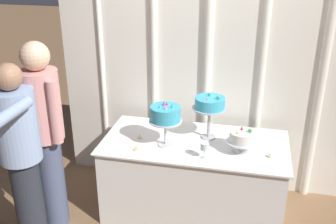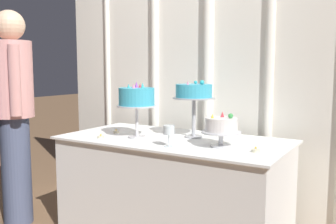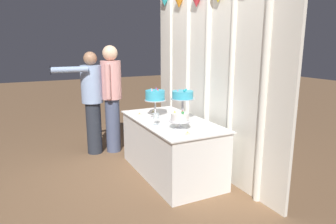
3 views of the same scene
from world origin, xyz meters
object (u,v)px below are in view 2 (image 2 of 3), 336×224
wine_glass (169,131)px  tealight_near_right (256,150)px  tealight_near_left (101,137)px  cake_display_center (194,93)px  cake_display_rightmost (221,127)px  tealight_far_left (116,132)px  cake_table (173,188)px  guest_man_dark_suit (13,108)px  cake_display_leftmost (137,98)px

wine_glass → tealight_near_right: 0.57m
tealight_near_left → cake_display_center: bearing=33.0°
cake_display_center → tealight_near_right: cake_display_center is taller
tealight_near_right → wine_glass: bearing=-165.2°
cake_display_rightmost → tealight_far_left: bearing=176.3°
cake_display_center → cake_display_rightmost: (0.31, -0.21, -0.19)m
wine_glass → tealight_near_left: 0.60m
cake_table → cake_display_center: size_ratio=3.89×
tealight_far_left → tealight_near_right: bearing=-4.7°
cake_display_center → guest_man_dark_suit: (-1.33, -0.56, -0.13)m
wine_glass → tealight_near_left: bearing=179.1°
cake_display_leftmost → guest_man_dark_suit: guest_man_dark_suit is taller
tealight_near_right → guest_man_dark_suit: guest_man_dark_suit is taller
tealight_near_left → guest_man_dark_suit: guest_man_dark_suit is taller
tealight_far_left → tealight_near_right: tealight_near_right is taller
guest_man_dark_suit → wine_glass: bearing=7.3°
wine_glass → guest_man_dark_suit: bearing=-172.7°
cake_display_leftmost → wine_glass: cake_display_leftmost is taller
cake_table → guest_man_dark_suit: 1.42m
tealight_near_left → guest_man_dark_suit: bearing=-166.5°
cake_display_rightmost → tealight_near_right: cake_display_rightmost is taller
tealight_near_left → cake_table: bearing=29.1°
tealight_far_left → wine_glass: bearing=-20.6°
cake_table → tealight_near_right: tealight_near_right is taller
cake_table → cake_display_rightmost: cake_display_rightmost is taller
cake_display_leftmost → cake_display_rightmost: size_ratio=1.58×
tealight_far_left → guest_man_dark_suit: size_ratio=0.03×
cake_display_leftmost → tealight_near_left: 0.39m
tealight_near_right → guest_man_dark_suit: (-1.88, -0.31, 0.19)m
cake_display_leftmost → tealight_far_left: (-0.27, 0.08, -0.28)m
wine_glass → guest_man_dark_suit: (-1.34, -0.17, 0.10)m
tealight_near_left → wine_glass: bearing=-0.9°
cake_display_center → wine_glass: bearing=-87.8°
cake_display_center → tealight_near_right: size_ratio=8.58×
cake_display_leftmost → wine_glass: 0.44m
cake_display_center → cake_display_rightmost: cake_display_center is taller
cake_display_center → tealight_near_right: 0.68m
cake_display_leftmost → cake_display_rightmost: cake_display_leftmost is taller
cake_display_center → tealight_near_left: 0.76m
cake_display_leftmost → cake_table: bearing=25.3°
wine_glass → tealight_near_right: (0.54, 0.14, -0.10)m
tealight_near_right → cake_table: bearing=169.0°
tealight_near_left → tealight_near_right: tealight_near_right is taller
cake_table → guest_man_dark_suit: bearing=-160.0°
cake_display_center → tealight_near_left: (-0.58, -0.38, -0.32)m
cake_table → cake_display_leftmost: bearing=-154.7°
cake_display_leftmost → wine_glass: bearing=-22.8°
cake_display_leftmost → cake_display_center: 0.42m
tealight_near_right → tealight_far_left: bearing=175.3°
cake_display_leftmost → tealight_far_left: size_ratio=9.40×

